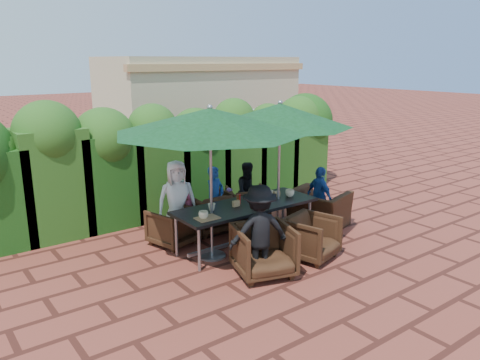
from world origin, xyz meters
TOP-DOWN VIEW (x-y plane):
  - ground at (0.00, 0.00)m, footprint 80.00×80.00m
  - dining_table at (-0.05, -0.18)m, footprint 2.51×0.90m
  - umbrella_left at (-0.76, -0.20)m, footprint 2.98×2.98m
  - umbrella_right at (0.60, -0.25)m, footprint 2.44×2.44m
  - chair_far_left at (-1.00, 0.66)m, footprint 0.85×0.81m
  - chair_far_mid at (-0.10, 0.83)m, footprint 0.83×0.79m
  - chair_far_right at (0.72, 0.79)m, footprint 0.97×0.95m
  - chair_near_left at (-0.51, -1.20)m, footprint 1.01×0.97m
  - chair_near_right at (0.50, -1.19)m, footprint 0.91×0.87m
  - chair_end_right at (1.69, -0.18)m, footprint 0.94×1.19m
  - adult_far_left at (-0.81, 0.83)m, footprint 0.80×0.61m
  - adult_far_mid at (-0.01, 0.83)m, footprint 0.53×0.47m
  - adult_far_right at (0.77, 0.82)m, footprint 0.64×0.47m
  - adult_near_left at (-0.56, -1.16)m, footprint 0.97×0.68m
  - adult_end_right at (1.67, -0.23)m, footprint 0.43×0.73m
  - child_left at (-0.56, 0.83)m, footprint 0.37×0.34m
  - child_right at (0.38, 0.89)m, footprint 0.30×0.27m
  - pedestrian_a at (1.81, 4.26)m, footprint 1.76×1.63m
  - pedestrian_b at (2.20, 4.36)m, footprint 0.97×0.83m
  - pedestrian_c at (3.61, 4.41)m, footprint 1.22×1.05m
  - cup_a at (-1.01, -0.36)m, footprint 0.15×0.15m
  - cup_b at (-0.69, -0.09)m, footprint 0.12×0.12m
  - cup_c at (-0.05, -0.43)m, footprint 0.14×0.14m
  - cup_d at (0.56, -0.07)m, footprint 0.13×0.13m
  - cup_e at (0.86, -0.26)m, footprint 0.16×0.16m
  - ketchup_bottle at (-0.12, -0.08)m, footprint 0.04×0.04m
  - sauce_bottle at (-0.16, -0.08)m, footprint 0.04×0.04m
  - serving_tray at (-0.97, -0.39)m, footprint 0.35×0.25m
  - number_block_left at (-0.25, -0.16)m, footprint 0.12×0.06m
  - number_block_right at (0.67, -0.13)m, footprint 0.12×0.06m
  - hedge_wall at (-0.21, 2.32)m, footprint 9.10×1.60m
  - building at (3.50, 6.99)m, footprint 6.20×3.08m

SIDE VIEW (x-z plane):
  - ground at x=0.00m, z-range 0.00..0.00m
  - chair_far_left at x=-1.00m, z-range 0.00..0.72m
  - child_right at x=0.38m, z-range 0.00..0.73m
  - chair_near_right at x=0.50m, z-range 0.00..0.77m
  - chair_far_right at x=0.72m, z-range 0.00..0.78m
  - chair_far_mid at x=-0.10m, z-range 0.00..0.80m
  - child_left at x=-0.56m, z-range 0.00..0.83m
  - chair_near_left at x=-0.51m, z-range 0.00..0.84m
  - chair_end_right at x=1.69m, z-range 0.00..0.91m
  - adult_end_right at x=1.67m, z-range 0.00..1.17m
  - adult_far_right at x=0.77m, z-range 0.00..1.19m
  - adult_far_mid at x=-0.01m, z-range 0.00..1.21m
  - dining_table at x=-0.05m, z-range 0.30..1.05m
  - adult_near_left at x=-0.56m, z-range 0.00..1.38m
  - adult_far_left at x=-0.81m, z-range 0.00..1.43m
  - serving_tray at x=-0.97m, z-range 0.75..0.77m
  - number_block_left at x=-0.25m, z-range 0.75..0.85m
  - number_block_right at x=0.67m, z-range 0.75..0.85m
  - cup_c at x=-0.05m, z-range 0.75..0.86m
  - cup_b at x=-0.69m, z-range 0.75..0.87m
  - cup_d at x=0.56m, z-range 0.75..0.87m
  - cup_a at x=-1.01m, z-range 0.75..0.87m
  - cup_e at x=0.86m, z-range 0.75..0.88m
  - ketchup_bottle at x=-0.12m, z-range 0.75..0.92m
  - sauce_bottle at x=-0.16m, z-range 0.75..0.92m
  - pedestrian_b at x=2.20m, z-range 0.00..1.74m
  - pedestrian_c at x=3.61m, z-range 0.00..1.76m
  - pedestrian_a at x=1.81m, z-range 0.00..1.90m
  - hedge_wall at x=-0.21m, z-range 0.07..2.52m
  - building at x=3.50m, z-range 0.01..3.21m
  - umbrella_right at x=0.60m, z-range 0.98..3.44m
  - umbrella_left at x=-0.76m, z-range 0.98..3.44m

